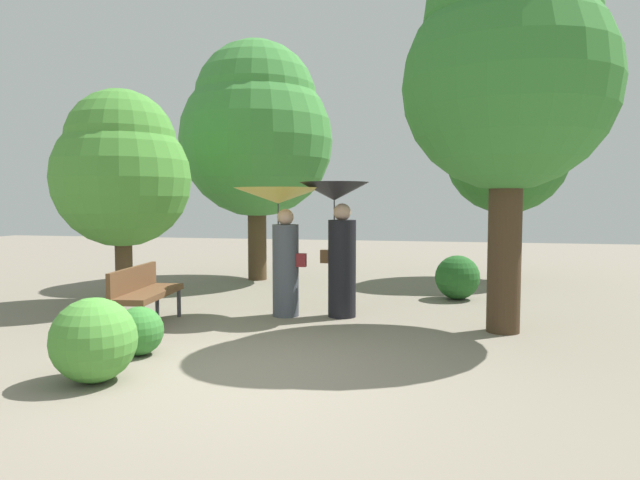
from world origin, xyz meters
The scene contains 11 objects.
ground_plane centered at (0.00, 0.00, 0.00)m, with size 40.00×40.00×0.00m, color gray.
person_left centered at (-0.50, 3.04, 1.44)m, with size 1.34×1.34×1.95m.
person_right centered at (0.36, 3.16, 1.36)m, with size 1.05×1.05×2.03m.
park_bench centered at (-2.15, 1.91, 0.51)m, with size 0.67×1.55×0.83m.
tree_near_left centered at (-2.15, 6.76, 3.35)m, with size 3.36×3.36×5.25m.
tree_near_right centered at (2.70, 2.63, 3.51)m, with size 2.75×2.75×5.22m.
tree_mid_left centered at (-3.35, 3.35, 2.30)m, with size 2.27×2.27×3.60m.
tree_mid_right centered at (3.24, 7.91, 3.06)m, with size 2.69×2.69×4.65m.
bush_path_left centered at (-1.43, 0.54, 0.28)m, with size 0.55×0.55×0.55m, color #387F33.
bush_path_right centered at (2.16, 5.10, 0.39)m, with size 0.79×0.79×0.79m, color #235B23.
bush_behind_bench centered at (-1.35, -0.41, 0.41)m, with size 0.82×0.82×0.82m, color #4C9338.
Camera 1 is at (1.93, -5.13, 1.73)m, focal length 31.57 mm.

